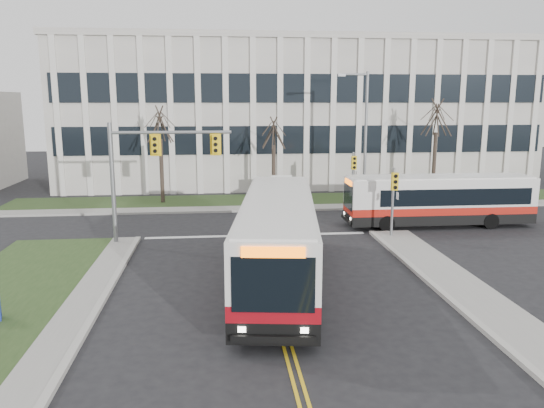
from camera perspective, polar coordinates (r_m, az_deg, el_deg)
The scene contains 16 objects.
ground at distance 21.24m, azimuth -0.14°, elevation -8.94°, with size 120.00×120.00×0.00m, color black.
sidewalk_west at distance 17.27m, azimuth -22.93°, elevation -14.51°, with size 1.20×26.00×0.14m, color #9E9B93.
sidewalk_east at distance 19.02m, azimuth 25.20°, elevation -12.28°, with size 2.00×26.00×0.14m, color #9E9B93.
sidewalk_cross at distance 36.46m, azimuth 5.36°, elevation -0.35°, with size 44.00×1.60×0.14m, color #9E9B93.
building_lawn at distance 39.16m, azimuth 4.58°, elevation 0.44°, with size 44.00×5.00×0.12m, color #28401B.
office_building at distance 50.35m, azimuth 2.22°, elevation 9.64°, with size 40.00×16.00×12.00m, color beige.
mast_arm_signal at distance 27.43m, azimuth -13.44°, elevation 4.48°, with size 6.11×0.38×6.20m.
signal_pole_near at distance 28.68m, azimuth 12.95°, elevation 1.23°, with size 0.34×0.39×3.80m.
signal_pole_far at distance 36.73m, azimuth 8.74°, elevation 3.50°, with size 0.34×0.39×3.80m.
streetlight at distance 37.47m, azimuth 9.80°, elevation 7.75°, with size 2.15×0.25×9.20m.
directory_sign at distance 38.11m, azimuth 1.03°, elevation 1.87°, with size 1.50×0.12×2.00m.
tree_left at distance 38.11m, azimuth -11.97°, elevation 8.21°, with size 1.80×1.80×7.70m.
tree_mid at distance 38.33m, azimuth 0.18°, elevation 7.52°, with size 1.80×1.80×6.82m.
tree_right at distance 41.10m, azimuth 17.30°, elevation 8.69°, with size 1.80×1.80×8.25m.
bus_main at distance 21.28m, azimuth 0.64°, elevation -4.12°, with size 2.75×12.68×3.38m, color silver, non-canonical shape.
bus_cross at distance 32.55m, azimuth 17.50°, elevation 0.26°, with size 2.35×10.85×2.89m, color silver, non-canonical shape.
Camera 1 is at (-1.95, -19.86, 7.28)m, focal length 35.00 mm.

